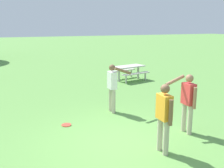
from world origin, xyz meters
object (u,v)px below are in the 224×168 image
Objects in this scene: person_catcher at (112,85)px; picnic_table_near at (129,70)px; frisbee at (66,125)px; person_thrower at (164,114)px; person_bystander at (188,99)px.

person_catcher is 0.83× the size of picnic_table_near.
person_catcher is 2.08m from frisbee.
person_catcher is at bearing 88.44° from person_thrower.
person_thrower is 0.83× the size of picnic_table_near.
person_thrower is 5.70× the size of frisbee.
picnic_table_near is (2.89, 4.50, -0.40)m from person_catcher.
picnic_table_near is at bearing 68.72° from person_thrower.
person_bystander is (1.16, -2.43, 0.00)m from person_catcher.
frisbee is at bearing -132.33° from picnic_table_near.
person_catcher and person_bystander have the same top height.
person_thrower is at bearing -91.56° from person_catcher.
person_catcher is 1.00× the size of person_bystander.
person_catcher is at bearing 18.80° from frisbee.
person_catcher is 5.70× the size of frisbee.
person_thrower is at bearing -56.94° from frisbee.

